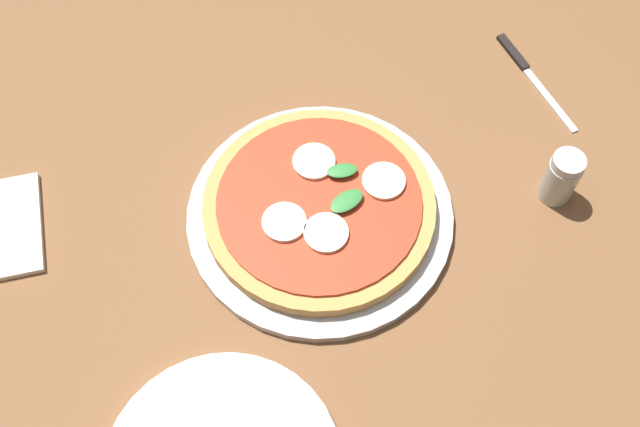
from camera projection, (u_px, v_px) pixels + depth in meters
name	position (u px, v px, depth m)	size (l,w,h in m)	color
ground_plane	(321.00, 416.00, 1.50)	(6.00, 6.00, 0.00)	#2D2B28
dining_table	(322.00, 275.00, 0.95)	(1.16, 1.18, 0.73)	brown
serving_tray	(320.00, 215.00, 0.88)	(0.30, 0.30, 0.01)	#B2B2B7
pizza	(319.00, 206.00, 0.87)	(0.26, 0.26, 0.03)	tan
napkin	(1.00, 228.00, 0.88)	(0.13, 0.09, 0.01)	white
knife	(526.00, 70.00, 1.00)	(0.17, 0.03, 0.01)	black
pepper_shaker	(561.00, 178.00, 0.88)	(0.04, 0.04, 0.07)	#B2B7AD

